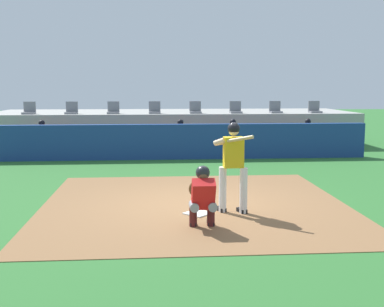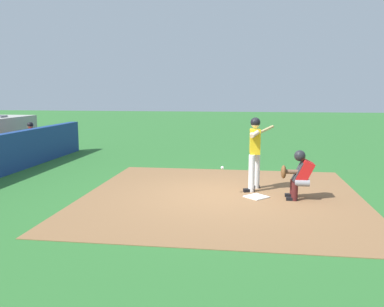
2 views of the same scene
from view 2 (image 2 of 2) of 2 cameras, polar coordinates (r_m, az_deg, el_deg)
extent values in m
plane|color=#2D6B2D|center=(9.35, 4.27, -6.16)|extent=(80.00, 80.00, 0.00)
cube|color=olive|center=(9.35, 4.28, -6.12)|extent=(6.40, 6.40, 0.01)
cube|color=white|center=(9.33, 9.21, -6.13)|extent=(0.62, 0.62, 0.02)
cylinder|color=silver|center=(9.72, 8.53, -2.87)|extent=(0.15, 0.15, 0.92)
cylinder|color=silver|center=(10.11, 9.25, -2.43)|extent=(0.15, 0.15, 0.92)
cube|color=gold|center=(9.79, 9.00, 1.71)|extent=(0.39, 0.26, 0.60)
sphere|color=beige|center=(9.75, 9.06, 4.22)|extent=(0.21, 0.21, 0.21)
sphere|color=black|center=(9.75, 9.07, 4.43)|extent=(0.24, 0.24, 0.24)
cylinder|color=beige|center=(9.50, 9.00, 2.77)|extent=(0.26, 0.24, 0.17)
cylinder|color=beige|center=(9.69, 8.64, 2.89)|extent=(0.57, 0.12, 0.18)
cylinder|color=tan|center=(9.74, 10.09, 3.18)|extent=(0.71, 0.57, 0.24)
cube|color=black|center=(9.80, 8.14, -5.26)|extent=(0.19, 0.28, 0.09)
cube|color=black|center=(10.18, 8.87, -4.74)|extent=(0.19, 0.28, 0.09)
cylinder|color=gray|center=(9.16, 15.47, -4.07)|extent=(0.16, 0.32, 0.16)
cylinder|color=#4C1919|center=(9.19, 14.49, -5.34)|extent=(0.14, 0.14, 0.42)
cube|color=black|center=(9.23, 14.08, -6.36)|extent=(0.11, 0.24, 0.08)
cylinder|color=gray|center=(9.47, 15.22, -3.64)|extent=(0.16, 0.32, 0.16)
cylinder|color=#4C1919|center=(9.50, 14.27, -4.87)|extent=(0.14, 0.14, 0.42)
cube|color=black|center=(9.53, 13.87, -5.86)|extent=(0.11, 0.24, 0.08)
cube|color=red|center=(9.28, 15.71, -2.53)|extent=(0.40, 0.44, 0.57)
cube|color=#2D2D33|center=(9.26, 14.97, -2.51)|extent=(0.38, 0.25, 0.45)
sphere|color=brown|center=(9.21, 15.30, -0.44)|extent=(0.21, 0.21, 0.21)
sphere|color=#232328|center=(9.20, 15.18, -0.31)|extent=(0.25, 0.25, 0.25)
cylinder|color=brown|center=(9.21, 14.35, -2.56)|extent=(0.10, 0.45, 0.10)
ellipsoid|color=brown|center=(9.15, 12.98, -2.59)|extent=(0.28, 0.12, 0.30)
sphere|color=white|center=(9.29, 4.38, -2.05)|extent=(0.07, 0.07, 0.07)
cube|color=maroon|center=(13.70, -25.71, -2.04)|extent=(0.11, 0.24, 0.08)
cylinder|color=#939399|center=(15.89, -21.56, 1.25)|extent=(0.15, 0.40, 0.15)
cylinder|color=#939399|center=(15.83, -20.87, 0.29)|extent=(0.13, 0.13, 0.45)
cube|color=maroon|center=(15.83, -20.68, -0.37)|extent=(0.11, 0.24, 0.08)
cylinder|color=#939399|center=(16.11, -21.11, 1.37)|extent=(0.15, 0.40, 0.15)
cylinder|color=#939399|center=(16.05, -20.43, 0.43)|extent=(0.13, 0.13, 0.45)
cube|color=maroon|center=(16.05, -20.24, -0.23)|extent=(0.11, 0.24, 0.08)
cube|color=red|center=(16.08, -22.07, 2.28)|extent=(0.36, 0.22, 0.54)
sphere|color=#996B4C|center=(16.04, -22.15, 3.66)|extent=(0.20, 0.20, 0.20)
sphere|color=black|center=(16.04, -22.16, 3.80)|extent=(0.22, 0.22, 0.22)
cylinder|color=#996B4C|center=(15.85, -21.97, 1.80)|extent=(0.09, 0.41, 0.22)
cylinder|color=#996B4C|center=(16.19, -21.27, 1.98)|extent=(0.09, 0.41, 0.22)
camera|label=1|loc=(12.56, 57.73, 5.22)|focal=45.72mm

